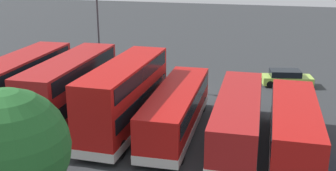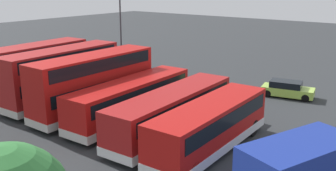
# 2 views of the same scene
# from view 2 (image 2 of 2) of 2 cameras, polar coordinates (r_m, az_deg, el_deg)

# --- Properties ---
(ground_plane) EXTENTS (140.00, 140.00, 0.00)m
(ground_plane) POSITION_cam_2_polar(r_m,az_deg,el_deg) (35.43, 2.19, -0.68)
(ground_plane) COLOR #2D3033
(bus_single_deck_near_end) EXTENTS (2.83, 10.27, 2.95)m
(bus_single_deck_near_end) POSITION_cam_2_polar(r_m,az_deg,el_deg) (22.56, 6.42, -5.99)
(bus_single_deck_near_end) COLOR #B71411
(bus_single_deck_near_end) RESTS_ON ground
(bus_single_deck_second) EXTENTS (3.07, 11.45, 2.95)m
(bus_single_deck_second) POSITION_cam_2_polar(r_m,az_deg,el_deg) (24.80, 0.71, -3.88)
(bus_single_deck_second) COLOR #A51919
(bus_single_deck_second) RESTS_ON ground
(bus_single_deck_third) EXTENTS (3.06, 11.34, 2.95)m
(bus_single_deck_third) POSITION_cam_2_polar(r_m,az_deg,el_deg) (27.49, -5.51, -2.00)
(bus_single_deck_third) COLOR #B71411
(bus_single_deck_third) RESTS_ON ground
(bus_double_decker_fourth) EXTENTS (2.65, 10.60, 4.55)m
(bus_double_decker_fourth) POSITION_cam_2_polar(r_m,az_deg,el_deg) (29.16, -11.05, 0.48)
(bus_double_decker_fourth) COLOR #B71411
(bus_double_decker_fourth) RESTS_ON ground
(bus_double_decker_fifth) EXTENTS (3.08, 10.74, 4.55)m
(bus_double_decker_fifth) POSITION_cam_2_polar(r_m,az_deg,el_deg) (32.27, -15.57, 1.64)
(bus_double_decker_fifth) COLOR #A51919
(bus_double_decker_fifth) RESTS_ON ground
(bus_double_decker_sixth) EXTENTS (3.22, 10.41, 4.55)m
(bus_double_decker_sixth) POSITION_cam_2_polar(r_m,az_deg,el_deg) (34.98, -19.50, 2.35)
(bus_double_decker_sixth) COLOR #A51919
(bus_double_decker_sixth) RESTS_ON ground
(box_truck_blue) EXTENTS (4.97, 7.90, 3.20)m
(box_truck_blue) POSITION_cam_2_polar(r_m,az_deg,el_deg) (18.49, 20.78, -11.69)
(box_truck_blue) COLOR navy
(box_truck_blue) RESTS_ON ground
(car_hatchback_silver) EXTENTS (4.63, 2.62, 1.43)m
(car_hatchback_silver) POSITION_cam_2_polar(r_m,az_deg,el_deg) (34.74, 17.50, -0.53)
(car_hatchback_silver) COLOR #A5D14C
(car_hatchback_silver) RESTS_ON ground
(lamp_post_tall) EXTENTS (0.70, 0.30, 9.11)m
(lamp_post_tall) POSITION_cam_2_polar(r_m,az_deg,el_deg) (39.21, -7.14, 8.61)
(lamp_post_tall) COLOR #38383D
(lamp_post_tall) RESTS_ON ground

